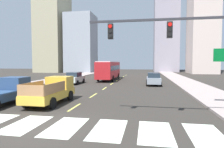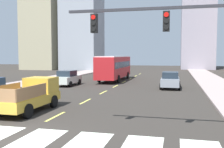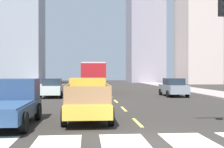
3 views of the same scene
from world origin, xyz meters
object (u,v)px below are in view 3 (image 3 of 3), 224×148
Objects in this scene: pickup_stakebed at (88,100)px; sedan_near_left at (52,88)px; pickup_dark at (11,103)px; city_bus at (92,75)px; sedan_mid at (173,87)px.

pickup_stakebed is 1.18× the size of sedan_near_left.
pickup_dark is at bearing -158.35° from pickup_stakebed.
pickup_stakebed is at bearing -93.02° from city_bus.
pickup_stakebed reaches higher than sedan_mid.
sedan_mid is at bearing -43.31° from city_bus.
sedan_mid is (7.60, -6.84, -1.09)m from city_bus.
pickup_stakebed is at bearing 16.17° from pickup_dark.
city_bus reaches higher than pickup_stakebed.
pickup_stakebed is 1.18× the size of sedan_mid.
pickup_dark reaches higher than sedan_mid.
pickup_stakebed is 20.13m from city_bus.
pickup_dark reaches higher than sedan_near_left.
city_bus reaches higher than sedan_mid.
pickup_dark is 18.45m from sedan_mid.
sedan_mid and sedan_near_left have the same top height.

